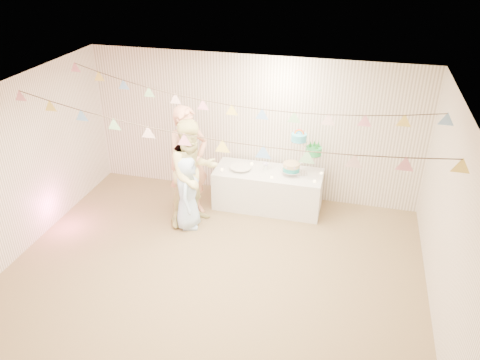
% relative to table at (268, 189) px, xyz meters
% --- Properties ---
extents(floor, '(6.00, 6.00, 0.00)m').
position_rel_table_xyz_m(floor, '(-0.40, -2.03, -0.35)').
color(floor, brown).
rests_on(floor, ground).
extents(ceiling, '(6.00, 6.00, 0.00)m').
position_rel_table_xyz_m(ceiling, '(-0.40, -2.03, 2.25)').
color(ceiling, white).
rests_on(ceiling, ground).
extents(back_wall, '(6.00, 6.00, 0.00)m').
position_rel_table_xyz_m(back_wall, '(-0.40, 0.47, 0.95)').
color(back_wall, white).
rests_on(back_wall, ground).
extents(front_wall, '(6.00, 6.00, 0.00)m').
position_rel_table_xyz_m(front_wall, '(-0.40, -4.53, 0.95)').
color(front_wall, white).
rests_on(front_wall, ground).
extents(left_wall, '(5.00, 5.00, 0.00)m').
position_rel_table_xyz_m(left_wall, '(-3.40, -2.03, 0.95)').
color(left_wall, white).
rests_on(left_wall, ground).
extents(right_wall, '(5.00, 5.00, 0.00)m').
position_rel_table_xyz_m(right_wall, '(2.60, -2.03, 0.95)').
color(right_wall, white).
rests_on(right_wall, ground).
extents(table, '(1.88, 0.75, 0.70)m').
position_rel_table_xyz_m(table, '(0.00, 0.00, 0.00)').
color(table, silver).
rests_on(table, floor).
extents(cake_stand, '(0.69, 0.41, 0.78)m').
position_rel_table_xyz_m(cake_stand, '(0.55, 0.05, 0.79)').
color(cake_stand, silver).
rests_on(cake_stand, table).
extents(cake_bottom, '(0.31, 0.31, 0.15)m').
position_rel_table_xyz_m(cake_bottom, '(0.40, -0.01, 0.48)').
color(cake_bottom, teal).
rests_on(cake_bottom, cake_stand).
extents(cake_middle, '(0.27, 0.27, 0.22)m').
position_rel_table_xyz_m(cake_middle, '(0.73, 0.14, 0.75)').
color(cake_middle, green).
rests_on(cake_middle, cake_stand).
extents(cake_top_tier, '(0.25, 0.25, 0.19)m').
position_rel_table_xyz_m(cake_top_tier, '(0.49, 0.02, 1.02)').
color(cake_top_tier, '#40B2CA').
rests_on(cake_top_tier, cake_stand).
extents(platter, '(0.37, 0.37, 0.02)m').
position_rel_table_xyz_m(platter, '(-0.49, -0.05, 0.41)').
color(platter, white).
rests_on(platter, table).
extents(posy, '(0.13, 0.13, 0.15)m').
position_rel_table_xyz_m(posy, '(-0.07, 0.05, 0.47)').
color(posy, white).
rests_on(posy, table).
extents(person_adult_a, '(0.83, 0.85, 1.97)m').
position_rel_table_xyz_m(person_adult_a, '(-1.26, -0.55, 0.63)').
color(person_adult_a, tan).
rests_on(person_adult_a, floor).
extents(person_adult_b, '(1.12, 1.13, 1.84)m').
position_rel_table_xyz_m(person_adult_b, '(-1.10, -0.79, 0.57)').
color(person_adult_b, '#E4D98C').
rests_on(person_adult_b, floor).
extents(person_child, '(0.52, 0.69, 1.27)m').
position_rel_table_xyz_m(person_child, '(-1.16, -0.94, 0.28)').
color(person_child, '#B4D7FF').
rests_on(person_child, floor).
extents(bunting_back, '(5.60, 1.10, 0.40)m').
position_rel_table_xyz_m(bunting_back, '(-0.40, -0.93, 2.00)').
color(bunting_back, pink).
rests_on(bunting_back, ceiling).
extents(bunting_front, '(5.60, 0.90, 0.36)m').
position_rel_table_xyz_m(bunting_front, '(-0.40, -2.23, 1.97)').
color(bunting_front, '#72A5E5').
rests_on(bunting_front, ceiling).
extents(tealight_0, '(0.04, 0.04, 0.03)m').
position_rel_table_xyz_m(tealight_0, '(-0.80, -0.15, 0.37)').
color(tealight_0, '#FFD88C').
rests_on(tealight_0, table).
extents(tealight_1, '(0.04, 0.04, 0.03)m').
position_rel_table_xyz_m(tealight_1, '(-0.35, 0.18, 0.37)').
color(tealight_1, '#FFD88C').
rests_on(tealight_1, table).
extents(tealight_2, '(0.04, 0.04, 0.03)m').
position_rel_table_xyz_m(tealight_2, '(0.10, -0.22, 0.37)').
color(tealight_2, '#FFD88C').
rests_on(tealight_2, table).
extents(tealight_3, '(0.04, 0.04, 0.03)m').
position_rel_table_xyz_m(tealight_3, '(0.35, 0.22, 0.37)').
color(tealight_3, '#FFD88C').
rests_on(tealight_3, table).
extents(tealight_4, '(0.04, 0.04, 0.03)m').
position_rel_table_xyz_m(tealight_4, '(0.82, -0.18, 0.37)').
color(tealight_4, '#FFD88C').
rests_on(tealight_4, table).
extents(tealight_5, '(0.04, 0.04, 0.03)m').
position_rel_table_xyz_m(tealight_5, '(0.90, 0.15, 0.37)').
color(tealight_5, '#FFD88C').
rests_on(tealight_5, table).
extents(tealight_6, '(0.04, 0.04, 0.03)m').
position_rel_table_xyz_m(tealight_6, '(-0.35, 0.21, 0.37)').
color(tealight_6, '#FFD88C').
rests_on(tealight_6, table).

